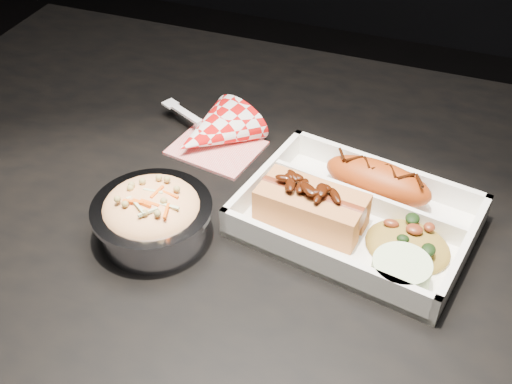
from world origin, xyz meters
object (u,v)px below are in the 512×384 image
Objects in this scene: dining_table at (282,267)px; food_tray at (357,220)px; foil_coleslaw_cup at (152,215)px; fried_pastry at (378,180)px; napkin_fork at (212,133)px; hotdog at (311,205)px.

dining_table is 4.31× the size of food_tray.
foil_coleslaw_cup is (-0.12, -0.09, 0.12)m from dining_table.
fried_pastry is at bearing 34.60° from foil_coleslaw_cup.
dining_table is 9.07× the size of foil_coleslaw_cup.
food_tray reaches higher than dining_table.
napkin_fork is (-0.13, 0.10, 0.11)m from dining_table.
napkin_fork reaches higher than hotdog.
napkin_fork reaches higher than food_tray.
food_tray is 0.06m from fried_pastry.
food_tray is 2.11× the size of foil_coleslaw_cup.
foil_coleslaw_cup is at bearing -145.40° from fried_pastry.
fried_pastry is at bearing 57.96° from hotdog.
hotdog is (-0.05, -0.02, 0.02)m from food_tray.
napkin_fork reaches higher than fried_pastry.
dining_table is at bearing 171.31° from hotdog.
dining_table is 0.20m from foil_coleslaw_cup.
dining_table is 0.13m from food_tray.
fried_pastry is at bearing 17.02° from napkin_fork.
dining_table is at bearing -163.77° from food_tray.
hotdog reaches higher than food_tray.
hotdog reaches higher than dining_table.
fried_pastry is 0.26m from foil_coleslaw_cup.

